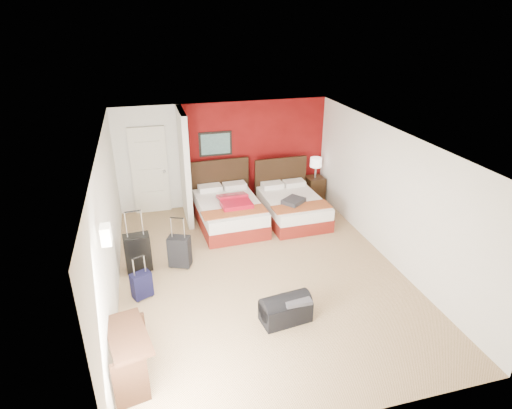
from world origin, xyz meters
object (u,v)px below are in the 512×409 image
object	(u,v)px
bed_left	(229,213)
bed_right	(293,209)
suitcase_navy	(142,286)
table_lamp	(316,168)
red_suitcase_open	(234,201)
suitcase_charcoal	(180,253)
duffel_bag	(285,310)
suitcase_black	(138,254)
nightstand	(314,188)
desk	(131,357)

from	to	relation	value
bed_left	bed_right	bearing A→B (deg)	-6.18
bed_right	suitcase_navy	world-z (taller)	bed_right
table_lamp	red_suitcase_open	bearing A→B (deg)	-157.26
suitcase_charcoal	duffel_bag	size ratio (longest dim) A/B	0.78
suitcase_black	suitcase_navy	world-z (taller)	suitcase_black
red_suitcase_open	bed_right	bearing A→B (deg)	-2.00
nightstand	suitcase_charcoal	distance (m)	4.27
red_suitcase_open	suitcase_charcoal	xyz separation A→B (m)	(-1.34, -1.33, -0.33)
duffel_bag	nightstand	bearing A→B (deg)	55.09
bed_left	red_suitcase_open	size ratio (longest dim) A/B	2.14
nightstand	suitcase_navy	xyz separation A→B (m)	(-4.32, -3.10, -0.07)
duffel_bag	red_suitcase_open	bearing A→B (deg)	83.58
bed_right	desk	bearing A→B (deg)	-133.97
suitcase_black	suitcase_charcoal	distance (m)	0.75
nightstand	suitcase_black	size ratio (longest dim) A/B	0.86
desk	bed_left	bearing A→B (deg)	50.54
bed_left	desk	world-z (taller)	desk
suitcase_navy	desk	xyz separation A→B (m)	(-0.16, -1.78, 0.16)
bed_left	desk	xyz separation A→B (m)	(-2.11, -4.03, 0.10)
bed_right	table_lamp	distance (m)	1.43
suitcase_black	desk	world-z (taller)	desk
suitcase_navy	suitcase_charcoal	bearing A→B (deg)	23.78
suitcase_black	duffel_bag	size ratio (longest dim) A/B	0.92
table_lamp	suitcase_navy	distance (m)	5.35
red_suitcase_open	suitcase_charcoal	size ratio (longest dim) A/B	1.50
nightstand	duffel_bag	distance (m)	4.80
bed_right	duffel_bag	distance (m)	3.57
bed_left	desk	distance (m)	4.55
suitcase_black	nightstand	bearing A→B (deg)	22.61
bed_left	suitcase_black	distance (m)	2.41
bed_left	table_lamp	size ratio (longest dim) A/B	3.74
bed_right	table_lamp	bearing A→B (deg)	44.13
red_suitcase_open	suitcase_black	world-z (taller)	suitcase_black
red_suitcase_open	suitcase_navy	size ratio (longest dim) A/B	1.98
red_suitcase_open	nightstand	world-z (taller)	red_suitcase_open
red_suitcase_open	suitcase_black	bearing A→B (deg)	-151.09
suitcase_black	duffel_bag	xyz separation A→B (m)	(2.15, -2.04, -0.16)
bed_left	suitcase_charcoal	bearing A→B (deg)	-133.54
nightstand	bed_right	bearing A→B (deg)	-138.98
duffel_bag	suitcase_charcoal	bearing A→B (deg)	117.84
bed_left	suitcase_navy	size ratio (longest dim) A/B	4.23
desk	red_suitcase_open	bearing A→B (deg)	48.82
red_suitcase_open	desk	size ratio (longest dim) A/B	0.95
suitcase_black	suitcase_navy	xyz separation A→B (m)	(0.03, -0.87, -0.12)
red_suitcase_open	suitcase_navy	world-z (taller)	red_suitcase_open
bed_left	table_lamp	bearing A→B (deg)	17.03
suitcase_navy	duffel_bag	size ratio (longest dim) A/B	0.59
suitcase_navy	bed_left	bearing A→B (deg)	24.09
bed_left	suitcase_black	xyz separation A→B (m)	(-1.98, -1.37, 0.06)
suitcase_charcoal	suitcase_navy	bearing A→B (deg)	-108.36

